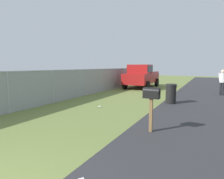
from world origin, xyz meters
TOP-DOWN VIEW (x-y plane):
  - mailbox at (4.95, -1.39)m, footprint 0.24×0.49m
  - pickup_truck at (15.78, 2.57)m, footprint 4.95×2.29m
  - trash_bin at (9.61, -1.14)m, footprint 0.56×0.56m
  - pedestrian at (14.09, -3.67)m, footprint 0.32×0.50m
  - fence_section at (8.07, 4.43)m, footprint 17.38×0.07m
  - litter_cup_midfield_b at (7.04, 1.68)m, footprint 0.12×0.13m

SIDE VIEW (x-z plane):
  - litter_cup_midfield_b at x=7.04m, z-range 0.00..0.08m
  - trash_bin at x=9.61m, z-range 0.00..1.03m
  - fence_section at x=8.07m, z-range 0.07..1.82m
  - pedestrian at x=14.09m, z-range 0.14..1.86m
  - mailbox at x=4.95m, z-range 0.39..1.72m
  - pickup_truck at x=15.78m, z-range 0.06..2.15m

